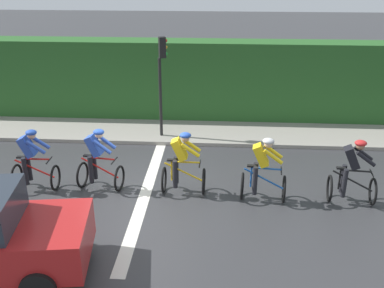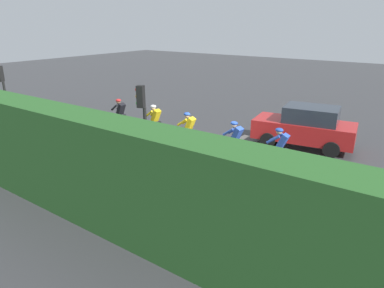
% 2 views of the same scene
% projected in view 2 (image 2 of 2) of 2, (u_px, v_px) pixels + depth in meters
% --- Properties ---
extents(ground_plane, '(80.00, 80.00, 0.00)m').
position_uv_depth(ground_plane, '(211.00, 159.00, 13.66)').
color(ground_plane, '#333335').
extents(sidewalk_kerb, '(2.80, 21.78, 0.12)m').
position_uv_depth(sidewalk_kerb, '(89.00, 183.00, 11.42)').
color(sidewalk_kerb, gray).
rests_on(sidewalk_kerb, ground).
extents(stone_wall_low, '(0.44, 21.78, 0.60)m').
position_uv_depth(stone_wall_low, '(64.00, 187.00, 10.65)').
color(stone_wall_low, gray).
rests_on(stone_wall_low, ground).
extents(hedge_wall, '(1.10, 21.78, 2.89)m').
position_uv_depth(hedge_wall, '(50.00, 155.00, 10.04)').
color(hedge_wall, '#265623').
rests_on(hedge_wall, ground).
extents(road_marking_stop_line, '(7.00, 0.30, 0.01)m').
position_uv_depth(road_marking_stop_line, '(207.00, 158.00, 13.76)').
color(road_marking_stop_line, silver).
rests_on(road_marking_stop_line, ground).
extents(cyclist_lead, '(0.78, 1.14, 1.66)m').
position_uv_depth(cyclist_lead, '(121.00, 117.00, 16.51)').
color(cyclist_lead, black).
rests_on(cyclist_lead, ground).
extents(cyclist_second, '(0.78, 1.14, 1.66)m').
position_uv_depth(cyclist_second, '(155.00, 124.00, 15.35)').
color(cyclist_second, black).
rests_on(cyclist_second, ground).
extents(cyclist_mid, '(0.70, 1.09, 1.66)m').
position_uv_depth(cyclist_mid, '(189.00, 134.00, 14.09)').
color(cyclist_mid, black).
rests_on(cyclist_mid, ground).
extents(cyclist_fourth, '(0.82, 1.16, 1.66)m').
position_uv_depth(cyclist_fourth, '(235.00, 144.00, 12.84)').
color(cyclist_fourth, black).
rests_on(cyclist_fourth, ground).
extents(cyclist_trailing, '(0.70, 1.09, 1.66)m').
position_uv_depth(cyclist_trailing, '(280.00, 152.00, 12.06)').
color(cyclist_trailing, black).
rests_on(cyclist_trailing, ground).
extents(car_red, '(2.31, 4.30, 1.76)m').
position_uv_depth(car_red, '(305.00, 127.00, 14.74)').
color(car_red, '#B21E1E').
rests_on(car_red, ground).
extents(traffic_light_near_crossing, '(0.26, 0.30, 3.34)m').
position_uv_depth(traffic_light_near_crossing, '(143.00, 123.00, 10.33)').
color(traffic_light_near_crossing, black).
rests_on(traffic_light_near_crossing, ground).
extents(traffic_light_far_junction, '(0.23, 0.31, 3.34)m').
position_uv_depth(traffic_light_far_junction, '(4.00, 93.00, 14.74)').
color(traffic_light_far_junction, black).
rests_on(traffic_light_far_junction, ground).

